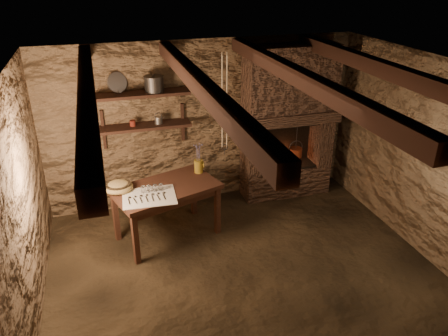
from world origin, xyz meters
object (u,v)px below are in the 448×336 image
object	(u,v)px
iron_stockpot	(154,85)
red_pot	(296,152)
wooden_bowl	(118,187)
work_table	(167,210)
stoneware_jug	(199,160)

from	to	relation	value
iron_stockpot	red_pot	size ratio (longest dim) A/B	0.46
wooden_bowl	iron_stockpot	distance (m)	1.43
work_table	red_pot	bearing A→B (deg)	-0.88
stoneware_jug	iron_stockpot	xyz separation A→B (m)	(-0.46, 0.49, 0.94)
red_pot	work_table	bearing A→B (deg)	-162.83
work_table	stoneware_jug	size ratio (longest dim) A/B	3.53
stoneware_jug	red_pot	distance (m)	1.67
stoneware_jug	iron_stockpot	size ratio (longest dim) A/B	1.66
stoneware_jug	red_pot	world-z (taller)	stoneware_jug
iron_stockpot	red_pot	world-z (taller)	iron_stockpot
wooden_bowl	red_pot	bearing A→B (deg)	12.17
work_table	red_pot	xyz separation A→B (m)	(2.11, 0.65, 0.30)
work_table	stoneware_jug	xyz separation A→B (m)	(0.51, 0.28, 0.52)
stoneware_jug	work_table	bearing A→B (deg)	-153.64
stoneware_jug	iron_stockpot	distance (m)	1.16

